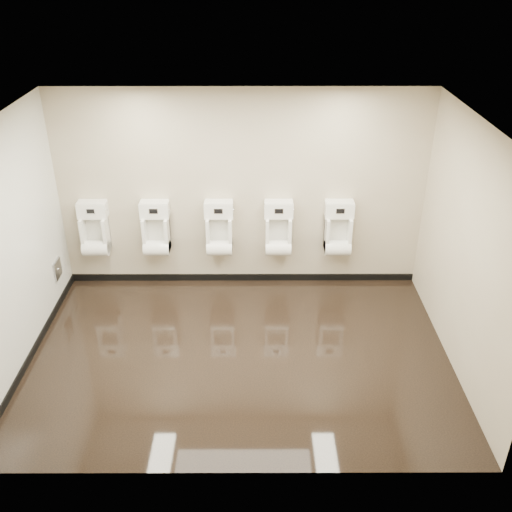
{
  "coord_description": "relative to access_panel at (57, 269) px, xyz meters",
  "views": [
    {
      "loc": [
        0.18,
        -5.45,
        4.35
      ],
      "look_at": [
        0.2,
        0.55,
        1.06
      ],
      "focal_mm": 40.0,
      "sensor_mm": 36.0,
      "label": 1
    }
  ],
  "objects": [
    {
      "name": "front_wall",
      "position": [
        2.48,
        -2.95,
        0.9
      ],
      "size": [
        5.0,
        0.02,
        2.8
      ],
      "primitive_type": "cube",
      "color": "#BAAE95",
      "rests_on": "ground"
    },
    {
      "name": "right_wall",
      "position": [
        4.98,
        -1.2,
        0.9
      ],
      "size": [
        0.02,
        3.5,
        2.8
      ],
      "primitive_type": "cube",
      "color": "#BAAE95",
      "rests_on": "ground"
    },
    {
      "name": "skirting_back",
      "position": [
        2.48,
        0.54,
        -0.45
      ],
      "size": [
        5.0,
        0.02,
        0.1
      ],
      "primitive_type": "cube",
      "color": "black",
      "rests_on": "ground"
    },
    {
      "name": "urinal_4",
      "position": [
        3.82,
        0.42,
        0.35
      ],
      "size": [
        0.4,
        0.3,
        0.75
      ],
      "color": "white",
      "rests_on": "back_wall"
    },
    {
      "name": "ceiling",
      "position": [
        2.48,
        -1.2,
        2.3
      ],
      "size": [
        5.0,
        3.5,
        0.0
      ],
      "primitive_type": "cube",
      "color": "silver"
    },
    {
      "name": "tile_overlay_left",
      "position": [
        -0.01,
        -1.2,
        0.9
      ],
      "size": [
        0.01,
        3.5,
        2.8
      ],
      "primitive_type": "cube",
      "color": "white",
      "rests_on": "ground"
    },
    {
      "name": "urinal_0",
      "position": [
        0.45,
        0.42,
        0.35
      ],
      "size": [
        0.4,
        0.3,
        0.75
      ],
      "color": "white",
      "rests_on": "back_wall"
    },
    {
      "name": "urinal_3",
      "position": [
        2.99,
        0.42,
        0.35
      ],
      "size": [
        0.4,
        0.3,
        0.75
      ],
      "color": "white",
      "rests_on": "back_wall"
    },
    {
      "name": "ground",
      "position": [
        2.48,
        -1.2,
        -0.5
      ],
      "size": [
        5.0,
        3.5,
        0.0
      ],
      "primitive_type": "cube",
      "color": "black",
      "rests_on": "ground"
    },
    {
      "name": "urinal_2",
      "position": [
        2.17,
        0.42,
        0.35
      ],
      "size": [
        0.4,
        0.3,
        0.75
      ],
      "color": "white",
      "rests_on": "back_wall"
    },
    {
      "name": "access_panel",
      "position": [
        0.0,
        0.0,
        0.0
      ],
      "size": [
        0.04,
        0.25,
        0.25
      ],
      "color": "#9E9EA3",
      "rests_on": "left_wall"
    },
    {
      "name": "back_wall",
      "position": [
        2.48,
        0.55,
        0.9
      ],
      "size": [
        5.0,
        0.02,
        2.8
      ],
      "primitive_type": "cube",
      "color": "#BAAE95",
      "rests_on": "ground"
    },
    {
      "name": "skirting_left",
      "position": [
        -0.01,
        -1.2,
        -0.45
      ],
      "size": [
        0.02,
        3.5,
        0.1
      ],
      "primitive_type": "cube",
      "color": "black",
      "rests_on": "ground"
    },
    {
      "name": "urinal_1",
      "position": [
        1.3,
        0.42,
        0.35
      ],
      "size": [
        0.4,
        0.3,
        0.75
      ],
      "color": "white",
      "rests_on": "back_wall"
    },
    {
      "name": "left_wall",
      "position": [
        -0.02,
        -1.2,
        0.9
      ],
      "size": [
        0.02,
        3.5,
        2.8
      ],
      "primitive_type": "cube",
      "color": "#BAAE95",
      "rests_on": "ground"
    }
  ]
}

